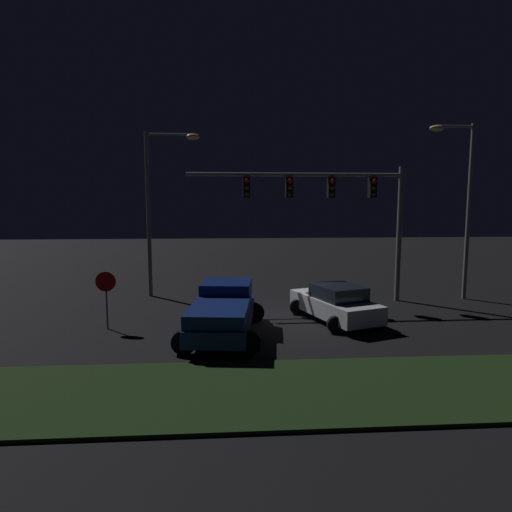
# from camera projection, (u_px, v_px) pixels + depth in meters

# --- Properties ---
(ground_plane) EXTENTS (80.00, 80.00, 0.00)m
(ground_plane) POSITION_uv_depth(u_px,v_px,m) (293.00, 316.00, 18.85)
(ground_plane) COLOR black
(grass_median) EXTENTS (21.16, 4.09, 0.10)m
(grass_median) POSITION_uv_depth(u_px,v_px,m) (338.00, 389.00, 11.37)
(grass_median) COLOR black
(grass_median) RESTS_ON ground_plane
(pickup_truck) EXTENTS (3.29, 5.59, 1.80)m
(pickup_truck) POSITION_uv_depth(u_px,v_px,m) (224.00, 308.00, 16.02)
(pickup_truck) COLOR navy
(pickup_truck) RESTS_ON ground_plane
(car_sedan) EXTENTS (3.36, 4.75, 1.51)m
(car_sedan) POSITION_uv_depth(u_px,v_px,m) (335.00, 303.00, 17.96)
(car_sedan) COLOR silver
(car_sedan) RESTS_ON ground_plane
(traffic_signal_gantry) EXTENTS (10.32, 0.56, 6.50)m
(traffic_signal_gantry) POSITION_uv_depth(u_px,v_px,m) (332.00, 198.00, 20.90)
(traffic_signal_gantry) COLOR slate
(traffic_signal_gantry) RESTS_ON ground_plane
(street_lamp_left) EXTENTS (2.75, 0.44, 8.31)m
(street_lamp_left) POSITION_uv_depth(u_px,v_px,m) (159.00, 194.00, 22.20)
(street_lamp_left) COLOR slate
(street_lamp_left) RESTS_ON ground_plane
(street_lamp_right) EXTENTS (2.27, 0.44, 8.57)m
(street_lamp_right) POSITION_uv_depth(u_px,v_px,m) (462.00, 192.00, 21.48)
(street_lamp_right) COLOR slate
(street_lamp_right) RESTS_ON ground_plane
(stop_sign) EXTENTS (0.76, 0.08, 2.23)m
(stop_sign) POSITION_uv_depth(u_px,v_px,m) (106.00, 289.00, 16.67)
(stop_sign) COLOR slate
(stop_sign) RESTS_ON ground_plane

